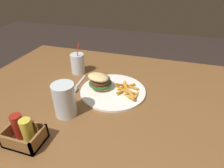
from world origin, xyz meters
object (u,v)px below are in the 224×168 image
object	(u,v)px
meal_plate_near	(107,87)
beer_glass	(65,100)
juice_glass	(78,64)
condiment_caddy	(24,134)
spoon	(73,89)

from	to	relation	value
meal_plate_near	beer_glass	bearing A→B (deg)	62.37
beer_glass	juice_glass	world-z (taller)	juice_glass
beer_glass	condiment_caddy	distance (m)	0.19
spoon	beer_glass	bearing A→B (deg)	16.33
meal_plate_near	juice_glass	xyz separation A→B (m)	(0.22, -0.14, 0.03)
juice_glass	condiment_caddy	size ratio (longest dim) A/B	1.42
meal_plate_near	juice_glass	bearing A→B (deg)	-31.78
juice_glass	spoon	size ratio (longest dim) A/B	0.96
meal_plate_near	spoon	distance (m)	0.17
juice_glass	condiment_caddy	xyz separation A→B (m)	(-0.05, 0.52, -0.01)
beer_glass	juice_glass	size ratio (longest dim) A/B	0.78
beer_glass	juice_glass	bearing A→B (deg)	-72.10
beer_glass	condiment_caddy	size ratio (longest dim) A/B	1.11
beer_glass	spoon	bearing A→B (deg)	-71.84
meal_plate_near	juice_glass	distance (m)	0.26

